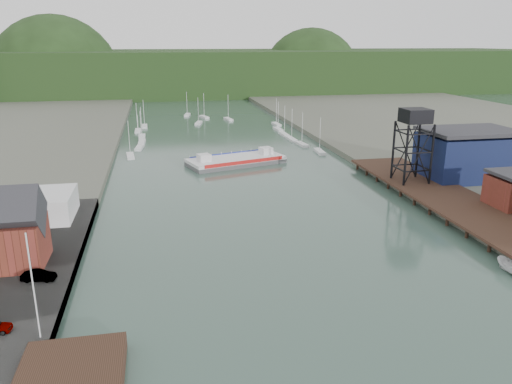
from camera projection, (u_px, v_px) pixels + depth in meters
name	position (u px, v px, depth m)	size (l,w,h in m)	color
ground	(366.00, 370.00, 50.65)	(600.00, 600.00, 0.00)	#2A4237
east_pier	(450.00, 199.00, 99.23)	(14.00, 70.00, 2.45)	black
white_shed	(21.00, 207.00, 88.26)	(18.00, 12.00, 4.50)	silver
flagpole	(33.00, 287.00, 51.68)	(0.16, 0.16, 12.00)	silver
lift_tower	(415.00, 120.00, 107.05)	(6.50, 6.50, 16.00)	black
blue_shed	(468.00, 154.00, 114.22)	(20.50, 14.50, 11.30)	#0C1436
marina_sailboats	(213.00, 132.00, 180.51)	(57.71, 92.65, 0.90)	silver
distant_hills	(178.00, 75.00, 329.70)	(500.00, 120.00, 80.00)	black
chain_ferry	(236.00, 160.00, 134.74)	(27.71, 17.49, 3.72)	#505052
motorboat	(511.00, 267.00, 71.25)	(1.95, 5.17, 2.00)	silver
car_west_b	(39.00, 276.00, 65.81)	(1.53, 4.38, 1.44)	#999999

